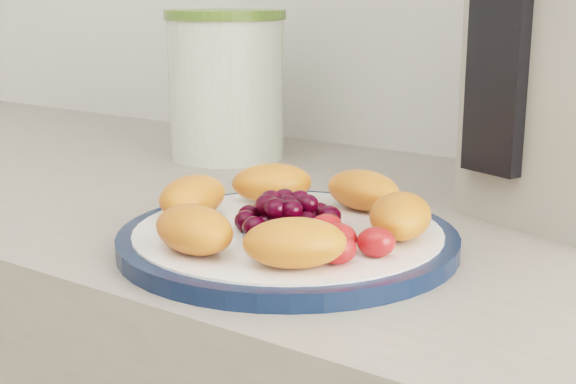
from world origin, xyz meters
The scene contains 6 objects.
plate_rim centered at (0.05, 1.06, 0.91)m, with size 0.29×0.29×0.01m, color #0D1A36.
plate_face centered at (0.05, 1.06, 0.91)m, with size 0.26×0.26×0.02m, color white.
canister centered at (-0.24, 1.33, 0.99)m, with size 0.15×0.15×0.18m, color #47610E.
canister_lid centered at (-0.24, 1.33, 1.09)m, with size 0.16×0.16×0.01m, color #4E6B2B.
appliance_panel centered at (0.16, 1.23, 1.08)m, with size 0.06×0.02×0.26m, color black.
fruit_plate centered at (0.05, 1.06, 0.93)m, with size 0.25×0.25×0.04m.
Camera 1 is at (0.43, 0.53, 1.12)m, focal length 50.00 mm.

